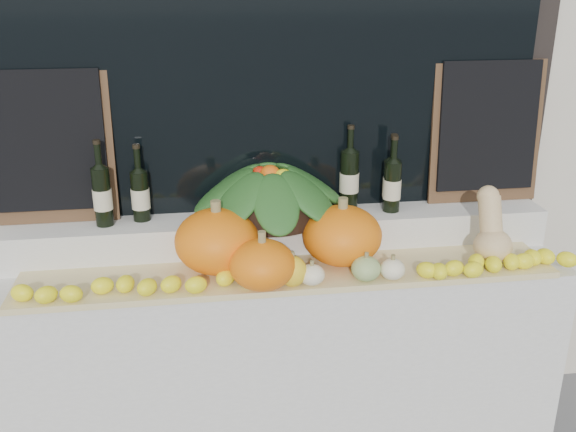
{
  "coord_description": "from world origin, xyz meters",
  "views": [
    {
      "loc": [
        -0.33,
        -0.85,
        2.01
      ],
      "look_at": [
        0.0,
        1.45,
        1.12
      ],
      "focal_mm": 40.0,
      "sensor_mm": 36.0,
      "label": 1
    }
  ],
  "objects": [
    {
      "name": "display_sill",
      "position": [
        0.0,
        1.52,
        0.44
      ],
      "size": [
        2.3,
        0.55,
        0.88
      ],
      "primitive_type": "cube",
      "color": "silver",
      "rests_on": "ground"
    },
    {
      "name": "rear_tier",
      "position": [
        0.0,
        1.68,
        0.96
      ],
      "size": [
        2.3,
        0.25,
        0.16
      ],
      "primitive_type": "cube",
      "color": "silver",
      "rests_on": "display_sill"
    },
    {
      "name": "straw_bedding",
      "position": [
        0.0,
        1.4,
        0.89
      ],
      "size": [
        2.1,
        0.32,
        0.02
      ],
      "primitive_type": "cube",
      "color": "tan",
      "rests_on": "display_sill"
    },
    {
      "name": "pumpkin_left",
      "position": [
        -0.28,
        1.45,
        1.03
      ],
      "size": [
        0.39,
        0.39,
        0.25
      ],
      "primitive_type": "ellipsoid",
      "rotation": [
        0.0,
        0.0,
        0.2
      ],
      "color": "orange",
      "rests_on": "straw_bedding"
    },
    {
      "name": "pumpkin_right",
      "position": [
        0.22,
        1.46,
        1.02
      ],
      "size": [
        0.4,
        0.4,
        0.24
      ],
      "primitive_type": "ellipsoid",
      "rotation": [
        0.0,
        0.0,
        0.31
      ],
      "color": "orange",
      "rests_on": "straw_bedding"
    },
    {
      "name": "pumpkin_center",
      "position": [
        -0.12,
        1.28,
        1.0
      ],
      "size": [
        0.28,
        0.28,
        0.19
      ],
      "primitive_type": "ellipsoid",
      "rotation": [
        0.0,
        0.0,
        0.16
      ],
      "color": "orange",
      "rests_on": "straw_bedding"
    },
    {
      "name": "butternut_squash",
      "position": [
        0.82,
        1.4,
        1.03
      ],
      "size": [
        0.15,
        0.21,
        0.29
      ],
      "color": "#DAB680",
      "rests_on": "straw_bedding"
    },
    {
      "name": "decorative_gourds",
      "position": [
        0.11,
        1.29,
        0.95
      ],
      "size": [
        0.57,
        0.14,
        0.14
      ],
      "color": "#347021",
      "rests_on": "straw_bedding"
    },
    {
      "name": "lemon_heap",
      "position": [
        0.0,
        1.29,
        0.94
      ],
      "size": [
        2.2,
        0.16,
        0.06
      ],
      "primitive_type": null,
      "color": "#FFF81A",
      "rests_on": "straw_bedding"
    },
    {
      "name": "produce_bowl",
      "position": [
        -0.04,
        1.66,
        1.15
      ],
      "size": [
        0.69,
        0.69,
        0.24
      ],
      "color": "black",
      "rests_on": "rear_tier"
    },
    {
      "name": "wine_bottle_far_left",
      "position": [
        -0.72,
        1.66,
        1.17
      ],
      "size": [
        0.08,
        0.08,
        0.36
      ],
      "color": "black",
      "rests_on": "rear_tier"
    },
    {
      "name": "wine_bottle_near_left",
      "position": [
        -0.58,
        1.7,
        1.15
      ],
      "size": [
        0.08,
        0.08,
        0.32
      ],
      "color": "black",
      "rests_on": "rear_tier"
    },
    {
      "name": "wine_bottle_tall",
      "position": [
        0.31,
        1.72,
        1.17
      ],
      "size": [
        0.08,
        0.08,
        0.37
      ],
      "color": "black",
      "rests_on": "rear_tier"
    },
    {
      "name": "wine_bottle_near_right",
      "position": [
        0.48,
        1.69,
        1.15
      ],
      "size": [
        0.08,
        0.08,
        0.33
      ],
      "color": "black",
      "rests_on": "rear_tier"
    },
    {
      "name": "wine_bottle_far_right",
      "position": [
        0.48,
        1.66,
        1.15
      ],
      "size": [
        0.08,
        0.08,
        0.33
      ],
      "color": "black",
      "rests_on": "rear_tier"
    },
    {
      "name": "chalkboard_left",
      "position": [
        -0.92,
        1.74,
        1.36
      ],
      "size": [
        0.5,
        0.08,
        0.62
      ],
      "rotation": [
        -0.08,
        0.0,
        0.0
      ],
      "color": "#4C331E",
      "rests_on": "rear_tier"
    },
    {
      "name": "chalkboard_right",
      "position": [
        0.92,
        1.74,
        1.36
      ],
      "size": [
        0.5,
        0.08,
        0.62
      ],
      "rotation": [
        -0.08,
        0.0,
        0.0
      ],
      "color": "#4C331E",
      "rests_on": "rear_tier"
    }
  ]
}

